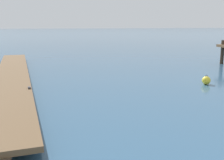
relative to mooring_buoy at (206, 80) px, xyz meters
name	(u,v)px	position (x,y,z in m)	size (l,w,h in m)	color
floating_dock	(12,75)	(-10.34, 3.57, 0.13)	(3.09, 20.89, 0.53)	brown
mooring_buoy	(206,80)	(0.00, 0.00, 0.00)	(0.46, 0.46, 0.53)	yellow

